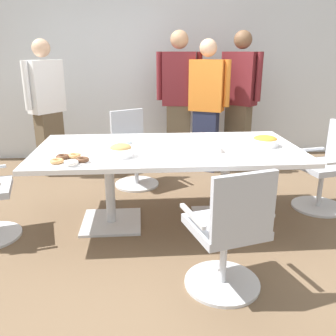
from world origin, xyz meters
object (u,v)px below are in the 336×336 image
object	(u,v)px
person_standing_3	(239,98)
donut_platter	(70,160)
person_standing_0	(47,106)
office_chair_3	(327,171)
person_standing_1	(179,98)
conference_table	(168,160)
snack_bowl_chips_orange	(265,141)
snack_bowl_cookies	(121,150)
plate_stack	(122,141)
person_standing_2	(206,105)
office_chair_0	(134,153)
napkin_pile	(209,147)
office_chair_2	(229,237)

from	to	relation	value
person_standing_3	donut_platter	xyz separation A→B (m)	(-1.93, -2.13, -0.21)
person_standing_0	donut_platter	bearing A→B (deg)	57.90
office_chair_3	person_standing_1	size ratio (longest dim) A/B	0.49
conference_table	person_standing_1	distance (m)	1.79
person_standing_3	snack_bowl_chips_orange	size ratio (longest dim) A/B	7.63
snack_bowl_chips_orange	donut_platter	size ratio (longest dim) A/B	0.79
conference_table	person_standing_3	distance (m)	2.08
snack_bowl_chips_orange	snack_bowl_cookies	size ratio (longest dim) A/B	1.20
person_standing_3	plate_stack	xyz separation A→B (m)	(-1.55, -1.52, -0.21)
office_chair_3	snack_bowl_chips_orange	bearing A→B (deg)	94.45
donut_platter	plate_stack	distance (m)	0.71
person_standing_2	snack_bowl_chips_orange	world-z (taller)	person_standing_2
person_standing_1	person_standing_2	size ratio (longest dim) A/B	1.06
office_chair_0	person_standing_0	bearing A→B (deg)	-54.43
person_standing_3	snack_bowl_cookies	size ratio (longest dim) A/B	9.13
person_standing_1	person_standing_3	bearing A→B (deg)	-172.06
snack_bowl_cookies	napkin_pile	xyz separation A→B (m)	(0.77, 0.12, -0.02)
office_chair_2	person_standing_2	xyz separation A→B (m)	(0.31, 2.65, 0.50)
snack_bowl_chips_orange	plate_stack	xyz separation A→B (m)	(-1.34, 0.21, -0.03)
conference_table	snack_bowl_chips_orange	world-z (taller)	snack_bowl_chips_orange
snack_bowl_chips_orange	donut_platter	bearing A→B (deg)	-167.17
snack_bowl_chips_orange	office_chair_2	bearing A→B (deg)	-118.55
conference_table	donut_platter	xyz separation A→B (m)	(-0.82, -0.41, 0.14)
conference_table	person_standing_1	xyz separation A→B (m)	(0.28, 1.74, 0.35)
office_chair_3	snack_bowl_chips_orange	size ratio (longest dim) A/B	3.74
person_standing_0	person_standing_2	bearing A→B (deg)	129.43
snack_bowl_cookies	donut_platter	xyz separation A→B (m)	(-0.40, -0.13, -0.03)
person_standing_0	plate_stack	xyz separation A→B (m)	(1.03, -1.40, -0.14)
conference_table	donut_platter	world-z (taller)	donut_platter
office_chair_2	person_standing_0	size ratio (longest dim) A/B	0.52
person_standing_1	office_chair_3	bearing A→B (deg)	141.41
office_chair_2	snack_bowl_cookies	bearing A→B (deg)	117.15
person_standing_2	snack_bowl_chips_orange	size ratio (longest dim) A/B	7.18
person_standing_3	snack_bowl_chips_orange	xyz separation A→B (m)	(-0.21, -1.73, -0.18)
napkin_pile	snack_bowl_chips_orange	bearing A→B (deg)	14.29
person_standing_2	snack_bowl_cookies	xyz separation A→B (m)	(-1.05, -1.85, -0.11)
conference_table	plate_stack	bearing A→B (deg)	155.62
person_standing_1	person_standing_2	bearing A→B (deg)	164.13
person_standing_1	conference_table	bearing A→B (deg)	89.84
person_standing_0	person_standing_2	world-z (taller)	person_standing_2
office_chair_2	conference_table	bearing A→B (deg)	91.31
person_standing_1	donut_platter	xyz separation A→B (m)	(-1.10, -2.14, -0.21)
conference_table	snack_bowl_cookies	bearing A→B (deg)	-146.50
office_chair_0	conference_table	bearing A→B (deg)	77.97
person_standing_0	person_standing_3	world-z (taller)	person_standing_3
conference_table	plate_stack	world-z (taller)	plate_stack
conference_table	napkin_pile	bearing A→B (deg)	-23.62
office_chair_0	office_chair_2	world-z (taller)	same
office_chair_0	person_standing_2	distance (m)	1.20
snack_bowl_cookies	plate_stack	size ratio (longest dim) A/B	1.10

